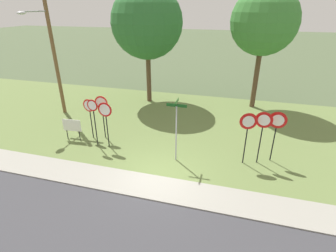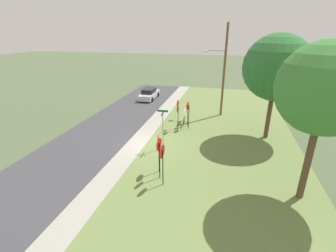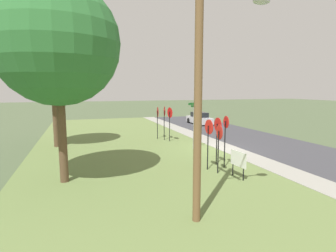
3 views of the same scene
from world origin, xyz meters
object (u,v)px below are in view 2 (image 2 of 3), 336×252
Objects in this scene: yield_sign_far_left at (162,155)px; stop_sign_far_left at (178,108)px; stop_sign_near_right at (178,111)px; oak_tree_right at (325,89)px; utility_pole at (223,68)px; street_name_post at (163,126)px; oak_tree_left at (277,68)px; yield_sign_near_right at (158,144)px; yield_sign_near_left at (159,149)px; notice_board at (184,114)px; stop_sign_far_center at (189,110)px; parked_hatchback_near at (149,94)px; stop_sign_near_left at (188,109)px.

stop_sign_far_left is at bearing -168.12° from yield_sign_far_left.
stop_sign_near_right is 12.26m from oak_tree_right.
utility_pole is at bearing -159.08° from oak_tree_right.
utility_pole reaches higher than street_name_post.
oak_tree_left is 8.09m from oak_tree_right.
utility_pole is at bearing 154.30° from yield_sign_near_right.
stop_sign_far_left is 7.78m from yield_sign_near_right.
yield_sign_near_left is (8.44, 0.59, 0.11)m from stop_sign_far_left.
oak_tree_left is (1.98, 7.54, 5.08)m from notice_board.
stop_sign_far_center is 0.57× the size of parked_hatchback_near.
stop_sign_near_right is 8.71m from oak_tree_left.
oak_tree_right is (-0.10, 8.08, 4.03)m from yield_sign_near_left.
stop_sign_far_center is 0.81× the size of street_name_post.
stop_sign_near_right is at bearing -168.51° from yield_sign_far_left.
parked_hatchback_near is (-17.31, -6.31, -1.39)m from yield_sign_near_right.
utility_pole is 7.49× the size of notice_board.
yield_sign_near_right is at bearing -44.97° from oak_tree_left.
stop_sign_near_right is 1.00× the size of stop_sign_far_center.
yield_sign_far_left is 0.31× the size of oak_tree_right.
street_name_post is 0.38× the size of oak_tree_right.
yield_sign_near_right is 0.59× the size of parked_hatchback_near.
stop_sign_near_left is 0.25× the size of utility_pole.
oak_tree_left is at bearing 70.81° from notice_board.
yield_sign_near_left is 1.03× the size of yield_sign_far_left.
oak_tree_right is at bearing 39.44° from parked_hatchback_near.
oak_tree_left is (-8.15, 7.24, 3.88)m from yield_sign_near_left.
stop_sign_far_center reaches higher than notice_board.
yield_sign_near_left is 19.19m from parked_hatchback_near.
yield_sign_near_right is at bearing -9.11° from stop_sign_far_center.
yield_sign_near_left is 13.94m from utility_pole.
notice_board is at bearing 176.19° from stop_sign_near_right.
oak_tree_left is (-0.33, 7.71, 4.04)m from stop_sign_near_right.
yield_sign_near_left is 0.75m from yield_sign_far_left.
notice_board is at bearing -146.56° from stop_sign_near_left.
yield_sign_near_right is 9.27m from oak_tree_right.
yield_sign_near_right reaches higher than parked_hatchback_near.
notice_board is (-0.95, -0.49, -0.90)m from stop_sign_near_left.
notice_board is at bearing 169.31° from yield_sign_near_right.
utility_pole is (-13.91, 2.67, 3.06)m from yield_sign_far_left.
stop_sign_near_left is at bearing -166.73° from stop_sign_far_center.
stop_sign_far_center is 4.75m from street_name_post.
stop_sign_far_center is at bearing 128.61° from stop_sign_near_right.
stop_sign_near_right is 0.30× the size of oak_tree_left.
utility_pole reaches higher than stop_sign_near_left.
stop_sign_far_left is at bearing -133.88° from oak_tree_right.
stop_sign_near_right is at bearing 173.78° from street_name_post.
oak_tree_right is at bearing 51.81° from stop_sign_far_left.
utility_pole is 1.12× the size of oak_tree_right.
stop_sign_far_left is at bearing -168.25° from stop_sign_near_right.
oak_tree_right is (10.03, 8.38, 5.23)m from notice_board.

